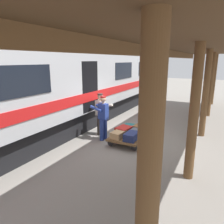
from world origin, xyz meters
name	(u,v)px	position (x,y,z in m)	size (l,w,h in m)	color
ground_plane	(136,141)	(0.00, 0.00, 0.00)	(60.00, 60.00, 0.00)	gray
platform_canopy	(204,50)	(-2.09, 0.00, 3.28)	(3.20, 18.56, 3.56)	brown
train_car	(61,82)	(3.51, 0.00, 2.06)	(3.02, 18.56, 4.00)	#B7BABF
luggage_cart	(130,136)	(0.17, 0.19, 0.24)	(1.13, 1.75, 0.29)	brown
suitcase_brown_leather	(141,128)	(-0.08, -0.29, 0.42)	(0.49, 0.53, 0.26)	brown
suitcase_slate_roller	(136,133)	(-0.08, 0.19, 0.40)	(0.42, 0.56, 0.23)	#4C515B
suitcase_teal_softside	(129,128)	(0.42, -0.29, 0.38)	(0.44, 0.64, 0.18)	#1E666B
suitcase_navy_fabric	(131,136)	(-0.08, 0.67, 0.42)	(0.39, 0.63, 0.26)	navy
suitcase_red_plastic	(124,130)	(0.42, 0.19, 0.41)	(0.46, 0.60, 0.25)	#AD231E
suitcase_tan_vintage	(118,134)	(0.42, 0.67, 0.40)	(0.38, 0.58, 0.22)	tan
porter_in_overalls	(103,116)	(1.18, 0.45, 0.93)	(0.71, 0.50, 1.70)	navy
porter_by_door	(101,113)	(1.54, 0.01, 0.93)	(0.69, 0.47, 1.70)	#332D28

